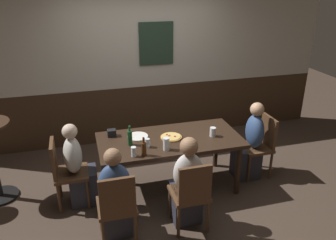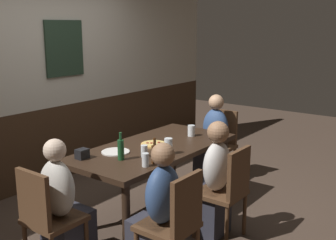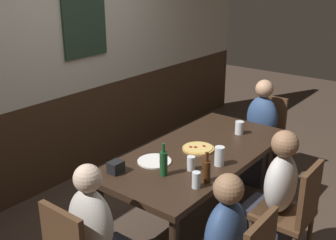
{
  "view_description": "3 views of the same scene",
  "coord_description": "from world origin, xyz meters",
  "px_view_note": "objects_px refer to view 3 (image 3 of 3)",
  "views": [
    {
      "loc": [
        -1.05,
        -3.7,
        2.65
      ],
      "look_at": [
        -0.03,
        -0.02,
        1.01
      ],
      "focal_mm": 35.84,
      "sensor_mm": 36.0,
      "label": 1
    },
    {
      "loc": [
        -3.13,
        -2.55,
        1.93
      ],
      "look_at": [
        0.15,
        -0.06,
        0.99
      ],
      "focal_mm": 44.35,
      "sensor_mm": 36.0,
      "label": 2
    },
    {
      "loc": [
        -2.66,
        -1.75,
        2.18
      ],
      "look_at": [
        -0.25,
        0.14,
        1.06
      ],
      "focal_mm": 44.09,
      "sensor_mm": 36.0,
      "label": 3
    }
  ],
  "objects_px": {
    "plate_white_large": "(154,161)",
    "condiment_caddy": "(116,167)",
    "beer_glass_half": "(191,164)",
    "beer_bottle_green": "(164,163)",
    "chair_head_east": "(265,132)",
    "beer_bottle_brown": "(206,170)",
    "tumbler_water": "(239,129)",
    "beer_glass_tall": "(219,157)",
    "pint_glass_stout": "(196,181)",
    "person_head_east": "(258,139)",
    "person_mid_near": "(272,206)",
    "pizza": "(198,148)",
    "dining_table": "(198,159)",
    "chair_mid_near": "(293,210)"
  },
  "relations": [
    {
      "from": "chair_head_east",
      "to": "condiment_caddy",
      "type": "distance_m",
      "value": 2.08
    },
    {
      "from": "chair_head_east",
      "to": "person_head_east",
      "type": "distance_m",
      "value": 0.17
    },
    {
      "from": "beer_glass_tall",
      "to": "beer_bottle_green",
      "type": "height_order",
      "value": "beer_bottle_green"
    },
    {
      "from": "person_head_east",
      "to": "beer_glass_half",
      "type": "relative_size",
      "value": 9.9
    },
    {
      "from": "dining_table",
      "to": "chair_head_east",
      "type": "xyz_separation_m",
      "value": [
        1.33,
        0.0,
        -0.17
      ]
    },
    {
      "from": "person_mid_near",
      "to": "chair_head_east",
      "type": "bearing_deg",
      "value": 27.47
    },
    {
      "from": "pizza",
      "to": "plate_white_large",
      "type": "xyz_separation_m",
      "value": [
        -0.41,
        0.14,
        -0.01
      ]
    },
    {
      "from": "plate_white_large",
      "to": "beer_glass_half",
      "type": "bearing_deg",
      "value": -78.53
    },
    {
      "from": "chair_head_east",
      "to": "beer_glass_tall",
      "type": "relative_size",
      "value": 5.68
    },
    {
      "from": "dining_table",
      "to": "beer_bottle_green",
      "type": "bearing_deg",
      "value": -176.09
    },
    {
      "from": "chair_head_east",
      "to": "beer_bottle_green",
      "type": "relative_size",
      "value": 3.44
    },
    {
      "from": "dining_table",
      "to": "pint_glass_stout",
      "type": "xyz_separation_m",
      "value": [
        -0.53,
        -0.33,
        0.13
      ]
    },
    {
      "from": "chair_mid_near",
      "to": "beer_bottle_brown",
      "type": "bearing_deg",
      "value": 128.4
    },
    {
      "from": "chair_head_east",
      "to": "pint_glass_stout",
      "type": "relative_size",
      "value": 7.37
    },
    {
      "from": "beer_glass_tall",
      "to": "pint_glass_stout",
      "type": "distance_m",
      "value": 0.41
    },
    {
      "from": "beer_bottle_brown",
      "to": "plate_white_large",
      "type": "bearing_deg",
      "value": 87.78
    },
    {
      "from": "pizza",
      "to": "person_mid_near",
      "type": "bearing_deg",
      "value": -91.71
    },
    {
      "from": "chair_mid_near",
      "to": "beer_glass_half",
      "type": "distance_m",
      "value": 0.83
    },
    {
      "from": "beer_glass_half",
      "to": "beer_bottle_green",
      "type": "xyz_separation_m",
      "value": [
        -0.19,
        0.11,
        0.05
      ]
    },
    {
      "from": "beer_glass_tall",
      "to": "beer_bottle_brown",
      "type": "relative_size",
      "value": 0.67
    },
    {
      "from": "chair_head_east",
      "to": "person_head_east",
      "type": "bearing_deg",
      "value": 180.0
    },
    {
      "from": "chair_head_east",
      "to": "beer_glass_tall",
      "type": "distance_m",
      "value": 1.51
    },
    {
      "from": "chair_head_east",
      "to": "beer_glass_tall",
      "type": "bearing_deg",
      "value": -169.25
    },
    {
      "from": "dining_table",
      "to": "person_mid_near",
      "type": "xyz_separation_m",
      "value": [
        0.0,
        -0.69,
        -0.2
      ]
    },
    {
      "from": "chair_mid_near",
      "to": "pint_glass_stout",
      "type": "distance_m",
      "value": 0.8
    },
    {
      "from": "tumbler_water",
      "to": "beer_bottle_green",
      "type": "bearing_deg",
      "value": 177.56
    },
    {
      "from": "chair_head_east",
      "to": "beer_bottle_brown",
      "type": "relative_size",
      "value": 3.82
    },
    {
      "from": "person_head_east",
      "to": "beer_glass_half",
      "type": "xyz_separation_m",
      "value": [
        -1.49,
        -0.15,
        0.32
      ]
    },
    {
      "from": "person_mid_near",
      "to": "condiment_caddy",
      "type": "distance_m",
      "value": 1.24
    },
    {
      "from": "dining_table",
      "to": "beer_bottle_brown",
      "type": "distance_m",
      "value": 0.56
    },
    {
      "from": "plate_white_large",
      "to": "condiment_caddy",
      "type": "relative_size",
      "value": 2.47
    },
    {
      "from": "chair_head_east",
      "to": "tumbler_water",
      "type": "height_order",
      "value": "chair_head_east"
    },
    {
      "from": "beer_bottle_green",
      "to": "plate_white_large",
      "type": "relative_size",
      "value": 0.94
    },
    {
      "from": "chair_head_east",
      "to": "pint_glass_stout",
      "type": "xyz_separation_m",
      "value": [
        -1.86,
        -0.33,
        0.3
      ]
    },
    {
      "from": "condiment_caddy",
      "to": "plate_white_large",
      "type": "bearing_deg",
      "value": -19.34
    },
    {
      "from": "chair_head_east",
      "to": "pint_glass_stout",
      "type": "distance_m",
      "value": 1.91
    },
    {
      "from": "chair_mid_near",
      "to": "beer_glass_half",
      "type": "relative_size",
      "value": 7.86
    },
    {
      "from": "chair_mid_near",
      "to": "chair_head_east",
      "type": "relative_size",
      "value": 1.0
    },
    {
      "from": "chair_head_east",
      "to": "plate_white_large",
      "type": "relative_size",
      "value": 3.24
    },
    {
      "from": "chair_mid_near",
      "to": "beer_glass_tall",
      "type": "height_order",
      "value": "beer_glass_tall"
    },
    {
      "from": "chair_head_east",
      "to": "beer_bottle_green",
      "type": "height_order",
      "value": "beer_bottle_green"
    },
    {
      "from": "plate_white_large",
      "to": "pint_glass_stout",
      "type": "bearing_deg",
      "value": -105.57
    },
    {
      "from": "pizza",
      "to": "beer_glass_tall",
      "type": "relative_size",
      "value": 1.76
    },
    {
      "from": "beer_bottle_brown",
      "to": "plate_white_large",
      "type": "height_order",
      "value": "beer_bottle_brown"
    },
    {
      "from": "beer_bottle_brown",
      "to": "beer_glass_tall",
      "type": "bearing_deg",
      "value": 12.6
    },
    {
      "from": "dining_table",
      "to": "plate_white_large",
      "type": "distance_m",
      "value": 0.43
    },
    {
      "from": "chair_head_east",
      "to": "pizza",
      "type": "distance_m",
      "value": 1.33
    },
    {
      "from": "chair_head_east",
      "to": "beer_glass_tall",
      "type": "xyz_separation_m",
      "value": [
        -1.45,
        -0.28,
        0.31
      ]
    },
    {
      "from": "beer_glass_tall",
      "to": "tumbler_water",
      "type": "distance_m",
      "value": 0.71
    },
    {
      "from": "beer_glass_half",
      "to": "beer_bottle_brown",
      "type": "distance_m",
      "value": 0.21
    }
  ]
}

